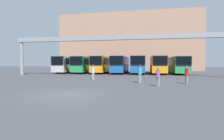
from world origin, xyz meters
name	(u,v)px	position (x,y,z in m)	size (l,w,h in m)	color
ground_plane	(67,95)	(0.00, 0.00, 0.00)	(200.00, 200.00, 0.00)	#47474C
building_backdrop	(129,43)	(0.00, 44.64, 8.25)	(40.60, 12.00, 16.50)	tan
overhead_gantry	(113,41)	(0.00, 16.65, 5.37)	(32.66, 0.80, 6.29)	gray
bus_slot_0	(69,64)	(-10.95, 24.80, 1.92)	(2.57, 10.74, 3.34)	beige
bus_slot_1	(86,64)	(-7.30, 24.74, 1.89)	(2.50, 10.63, 3.29)	#268C4C
bus_slot_2	(103,64)	(-3.65, 24.99, 1.92)	(2.46, 11.12, 3.33)	orange
bus_slot_3	(121,64)	(0.00, 25.11, 1.91)	(2.47, 11.37, 3.31)	#1959A5
bus_slot_4	(139,64)	(3.65, 25.23, 1.90)	(2.57, 11.61, 3.30)	#1959A5
bus_slot_5	(158,64)	(7.30, 24.81, 1.88)	(2.57, 10.77, 3.28)	orange
bus_slot_6	(177,64)	(10.95, 25.10, 1.83)	(2.55, 11.34, 3.17)	#268C4C
pedestrian_mid_right	(187,75)	(8.71, 7.40, 0.90)	(0.35, 0.35, 1.70)	gray
pedestrian_mid_left	(140,73)	(4.33, 7.48, 0.96)	(0.38, 0.38, 1.82)	gray
pedestrian_near_right	(93,72)	(-1.10, 9.40, 0.94)	(0.37, 0.37, 1.78)	gray
pedestrian_far_center	(158,76)	(5.89, 5.18, 0.86)	(0.34, 0.34, 1.62)	gray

